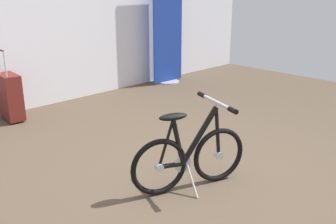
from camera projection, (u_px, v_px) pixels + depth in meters
The scene contains 4 objects.
ground_plane at pixel (198, 188), 3.00m from camera, with size 8.32×8.32×0.00m, color brown.
floor_banner_stand at pixel (168, 30), 5.98m from camera, with size 0.60×0.36×1.82m.
folding_bike_foreground at pixel (190, 155), 2.93m from camera, with size 0.92×0.51×0.69m.
rolling_suitcase at pixel (10, 96), 4.42m from camera, with size 0.21×0.37×0.83m.
Camera 1 is at (-2.03, -1.73, 1.51)m, focal length 41.35 mm.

